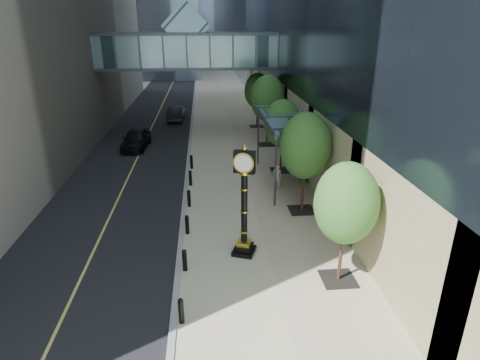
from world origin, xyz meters
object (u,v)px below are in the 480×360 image
at_px(pedestrian, 277,177).
at_px(car_near, 136,139).
at_px(car_far, 176,113).
at_px(street_clock, 244,209).

relative_size(pedestrian, car_near, 0.36).
bearing_deg(car_far, street_clock, 102.23).
xyz_separation_m(car_near, car_far, (2.79, 10.03, -0.04)).
bearing_deg(pedestrian, car_far, -55.13).
bearing_deg(car_far, car_near, 77.16).
height_order(street_clock, car_near, street_clock).
distance_m(pedestrian, car_far, 21.32).
distance_m(street_clock, pedestrian, 7.98).
bearing_deg(street_clock, car_far, 120.29).
bearing_deg(street_clock, car_near, 133.84).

